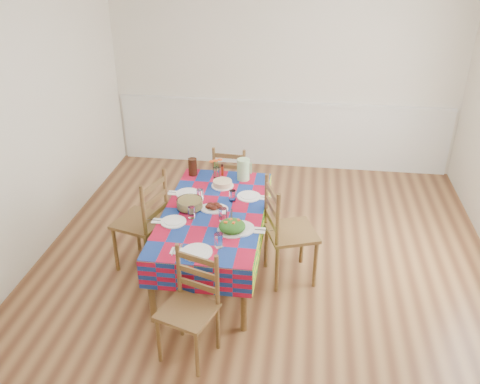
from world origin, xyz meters
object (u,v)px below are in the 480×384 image
chair_far (232,181)px  dining_table (214,217)px  chair_right (286,232)px  meat_platter (214,207)px  tea_pitcher (193,167)px  chair_near (190,308)px  chair_left (144,222)px  green_pitcher (243,169)px

chair_far → dining_table: bearing=93.2°
dining_table → chair_right: bearing=-1.3°
meat_platter → tea_pitcher: tea_pitcher is taller
chair_near → chair_far: chair_near is taller
dining_table → chair_far: chair_far is taller
chair_left → chair_right: chair_right is taller
green_pitcher → chair_near: (-0.17, -1.75, -0.34)m
chair_left → chair_right: size_ratio=0.99×
chair_far → chair_right: 1.28m
chair_far → chair_left: 1.27m
green_pitcher → chair_far: green_pitcher is taller
dining_table → chair_left: 0.68m
meat_platter → chair_right: (0.68, -0.04, -0.19)m
meat_platter → green_pitcher: (0.19, 0.65, 0.09)m
meat_platter → chair_left: bearing=-176.6°
tea_pitcher → meat_platter: bearing=-63.0°
chair_far → chair_right: chair_right is taller
meat_platter → chair_right: chair_right is taller
dining_table → chair_near: (0.01, -1.07, -0.16)m
chair_near → meat_platter: bearing=109.4°
meat_platter → chair_left: size_ratio=0.27×
green_pitcher → chair_near: size_ratio=0.25×
tea_pitcher → chair_left: 0.83m
meat_platter → chair_far: size_ratio=0.30×
tea_pitcher → chair_left: size_ratio=0.18×
dining_table → chair_left: (-0.67, -0.01, -0.10)m
meat_platter → tea_pitcher: size_ratio=1.47×
chair_near → chair_left: size_ratio=0.88×
meat_platter → dining_table: bearing=-80.3°
tea_pitcher → chair_near: 1.84m
dining_table → green_pitcher: green_pitcher is taller
chair_right → chair_far: bearing=12.0°
chair_right → meat_platter: bearing=66.5°
chair_near → tea_pitcher: bearing=120.1°
dining_table → chair_far: 1.08m
green_pitcher → chair_left: chair_left is taller
chair_left → chair_near: bearing=48.5°
chair_left → dining_table: bearing=106.6°
dining_table → chair_near: chair_near is taller
tea_pitcher → chair_far: (0.35, 0.36, -0.32)m
green_pitcher → tea_pitcher: (-0.54, 0.03, -0.02)m
chair_left → green_pitcher: bearing=144.5°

